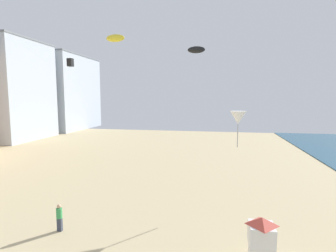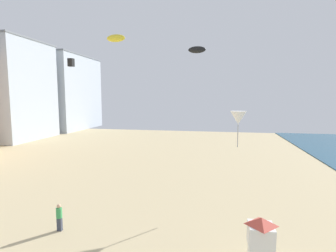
{
  "view_description": "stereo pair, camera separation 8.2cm",
  "coord_description": "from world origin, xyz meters",
  "px_view_note": "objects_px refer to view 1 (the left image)",
  "views": [
    {
      "loc": [
        9.14,
        -0.72,
        7.89
      ],
      "look_at": [
        5.68,
        17.66,
        5.84
      ],
      "focal_mm": 27.55,
      "sensor_mm": 36.0,
      "label": 1
    },
    {
      "loc": [
        9.22,
        -0.71,
        7.89
      ],
      "look_at": [
        5.68,
        17.66,
        5.84
      ],
      "focal_mm": 27.55,
      "sensor_mm": 36.0,
      "label": 2
    }
  ],
  "objects_px": {
    "kite_black_parafoil": "(196,50)",
    "kite_black_box": "(70,62)",
    "kite_yellow_parafoil": "(115,38)",
    "lifeguard_stand": "(262,232)",
    "kite_white_delta": "(238,118)",
    "kite_flyer": "(59,216)"
  },
  "relations": [
    {
      "from": "kite_yellow_parafoil",
      "to": "kite_white_delta",
      "type": "distance_m",
      "value": 20.44
    },
    {
      "from": "lifeguard_stand",
      "to": "kite_yellow_parafoil",
      "type": "bearing_deg",
      "value": 136.41
    },
    {
      "from": "kite_yellow_parafoil",
      "to": "kite_black_box",
      "type": "bearing_deg",
      "value": 151.87
    },
    {
      "from": "kite_black_parafoil",
      "to": "kite_white_delta",
      "type": "relative_size",
      "value": 0.92
    },
    {
      "from": "kite_white_delta",
      "to": "kite_black_parafoil",
      "type": "bearing_deg",
      "value": 104.28
    },
    {
      "from": "lifeguard_stand",
      "to": "kite_black_parafoil",
      "type": "distance_m",
      "value": 30.39
    },
    {
      "from": "lifeguard_stand",
      "to": "kite_flyer",
      "type": "bearing_deg",
      "value": -177.84
    },
    {
      "from": "kite_yellow_parafoil",
      "to": "kite_black_box",
      "type": "xyz_separation_m",
      "value": [
        -9.37,
        5.01,
        -2.11
      ]
    },
    {
      "from": "lifeguard_stand",
      "to": "kite_black_parafoil",
      "type": "xyz_separation_m",
      "value": [
        -5.17,
        26.97,
        13.02
      ]
    },
    {
      "from": "kite_flyer",
      "to": "kite_black_box",
      "type": "bearing_deg",
      "value": 28.87
    },
    {
      "from": "kite_flyer",
      "to": "kite_black_parafoil",
      "type": "distance_m",
      "value": 29.63
    },
    {
      "from": "kite_yellow_parafoil",
      "to": "lifeguard_stand",
      "type": "bearing_deg",
      "value": -53.46
    },
    {
      "from": "kite_black_parafoil",
      "to": "kite_flyer",
      "type": "bearing_deg",
      "value": -103.22
    },
    {
      "from": "kite_black_parafoil",
      "to": "kite_black_box",
      "type": "xyz_separation_m",
      "value": [
        -19.02,
        -1.96,
        -1.6
      ]
    },
    {
      "from": "lifeguard_stand",
      "to": "kite_white_delta",
      "type": "bearing_deg",
      "value": 103.09
    },
    {
      "from": "kite_flyer",
      "to": "lifeguard_stand",
      "type": "bearing_deg",
      "value": -97.88
    },
    {
      "from": "kite_black_parafoil",
      "to": "kite_yellow_parafoil",
      "type": "distance_m",
      "value": 11.91
    },
    {
      "from": "kite_flyer",
      "to": "lifeguard_stand",
      "type": "distance_m",
      "value": 11.29
    },
    {
      "from": "kite_black_box",
      "to": "kite_black_parafoil",
      "type": "bearing_deg",
      "value": 5.87
    },
    {
      "from": "kite_flyer",
      "to": "kite_yellow_parafoil",
      "type": "distance_m",
      "value": 23.76
    },
    {
      "from": "kite_flyer",
      "to": "kite_white_delta",
      "type": "relative_size",
      "value": 0.59
    },
    {
      "from": "kite_black_parafoil",
      "to": "kite_black_box",
      "type": "relative_size",
      "value": 2.11
    }
  ]
}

